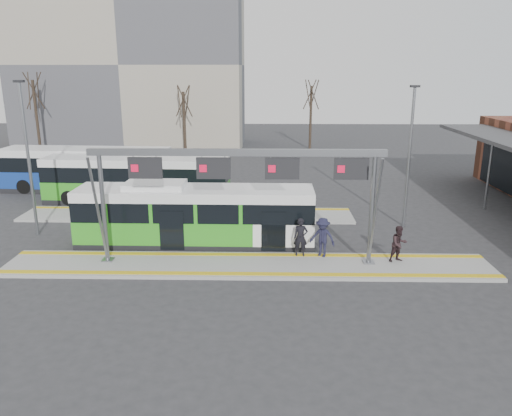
{
  "coord_description": "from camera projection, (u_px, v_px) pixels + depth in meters",
  "views": [
    {
      "loc": [
        0.84,
        -21.07,
        8.73
      ],
      "look_at": [
        0.3,
        3.0,
        1.94
      ],
      "focal_mm": 35.0,
      "sensor_mm": 36.0,
      "label": 1
    }
  ],
  "objects": [
    {
      "name": "apartment_block",
      "position": [
        134.0,
        63.0,
        55.1
      ],
      "size": [
        24.5,
        12.5,
        18.4
      ],
      "color": "gray",
      "rests_on": "ground"
    },
    {
      "name": "platform_main",
      "position": [
        248.0,
        265.0,
        22.64
      ],
      "size": [
        22.0,
        3.0,
        0.15
      ],
      "primitive_type": "cube",
      "color": "gray",
      "rests_on": "ground"
    },
    {
      "name": "ground",
      "position": [
        248.0,
        267.0,
        22.66
      ],
      "size": [
        120.0,
        120.0,
        0.0
      ],
      "primitive_type": "plane",
      "color": "#2D2D30",
      "rests_on": "ground"
    },
    {
      "name": "gantry",
      "position": [
        240.0,
        173.0,
        21.75
      ],
      "size": [
        13.0,
        1.68,
        5.2
      ],
      "color": "slate",
      "rests_on": "platform_main"
    },
    {
      "name": "lamp_east",
      "position": [
        409.0,
        154.0,
        27.37
      ],
      "size": [
        0.5,
        0.25,
        7.84
      ],
      "color": "slate",
      "rests_on": "ground"
    },
    {
      "name": "tree_far",
      "position": [
        34.0,
        91.0,
        47.94
      ],
      "size": [
        1.4,
        1.4,
        8.62
      ],
      "color": "#382B21",
      "rests_on": "ground"
    },
    {
      "name": "platform_second",
      "position": [
        188.0,
        215.0,
        30.43
      ],
      "size": [
        20.0,
        3.0,
        0.15
      ],
      "primitive_type": "cube",
      "color": "gray",
      "rests_on": "ground"
    },
    {
      "name": "tactile_main",
      "position": [
        248.0,
        264.0,
        22.62
      ],
      "size": [
        22.0,
        2.65,
        0.02
      ],
      "color": "gold",
      "rests_on": "platform_main"
    },
    {
      "name": "tactile_second",
      "position": [
        190.0,
        208.0,
        31.51
      ],
      "size": [
        20.0,
        0.35,
        0.02
      ],
      "color": "gold",
      "rests_on": "platform_second"
    },
    {
      "name": "hero_bus",
      "position": [
        195.0,
        216.0,
        25.18
      ],
      "size": [
        11.86,
        2.62,
        3.25
      ],
      "rotation": [
        0.0,
        0.0,
        -0.01
      ],
      "color": "black",
      "rests_on": "ground"
    },
    {
      "name": "passenger_b",
      "position": [
        399.0,
        244.0,
        22.71
      ],
      "size": [
        1.0,
        0.9,
        1.69
      ],
      "primitive_type": "imported",
      "rotation": [
        0.0,
        0.0,
        0.38
      ],
      "color": "black",
      "rests_on": "platform_main"
    },
    {
      "name": "tree_mid",
      "position": [
        311.0,
        95.0,
        53.72
      ],
      "size": [
        1.4,
        1.4,
        7.76
      ],
      "color": "#382B21",
      "rests_on": "ground"
    },
    {
      "name": "bg_bus_green",
      "position": [
        137.0,
        180.0,
        33.23
      ],
      "size": [
        12.28,
        3.13,
        3.05
      ],
      "rotation": [
        0.0,
        0.0,
        -0.04
      ],
      "color": "black",
      "rests_on": "ground"
    },
    {
      "name": "bg_bus_blue",
      "position": [
        87.0,
        170.0,
        36.27
      ],
      "size": [
        12.14,
        3.26,
        3.14
      ],
      "rotation": [
        0.0,
        0.0,
        -0.05
      ],
      "color": "black",
      "rests_on": "ground"
    },
    {
      "name": "lamp_west",
      "position": [
        28.0,
        156.0,
        25.89
      ],
      "size": [
        0.5,
        0.25,
        8.14
      ],
      "color": "slate",
      "rests_on": "ground"
    },
    {
      "name": "passenger_a",
      "position": [
        301.0,
        237.0,
        23.38
      ],
      "size": [
        0.67,
        0.44,
        1.82
      ],
      "primitive_type": "imported",
      "rotation": [
        0.0,
        0.0,
        -0.01
      ],
      "color": "black",
      "rests_on": "platform_main"
    },
    {
      "name": "passenger_c",
      "position": [
        322.0,
        237.0,
        23.3
      ],
      "size": [
        1.4,
        1.15,
        1.88
      ],
      "primitive_type": "imported",
      "rotation": [
        0.0,
        0.0,
        -0.44
      ],
      "color": "#1A1A30",
      "rests_on": "platform_main"
    },
    {
      "name": "tree_left",
      "position": [
        184.0,
        101.0,
        47.8
      ],
      "size": [
        1.4,
        1.4,
        7.39
      ],
      "color": "#382B21",
      "rests_on": "ground"
    }
  ]
}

